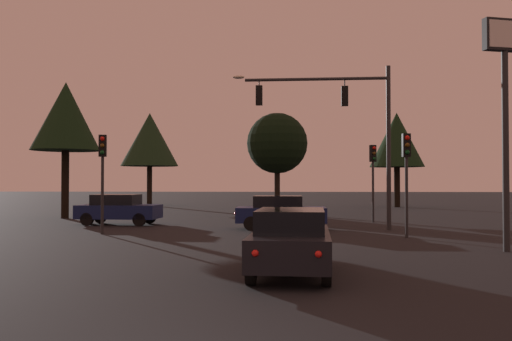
{
  "coord_description": "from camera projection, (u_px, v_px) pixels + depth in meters",
  "views": [
    {
      "loc": [
        1.14,
        -5.83,
        2.15
      ],
      "look_at": [
        -0.24,
        21.59,
        2.75
      ],
      "focal_mm": 36.79,
      "sensor_mm": 36.0,
      "label": 1
    }
  ],
  "objects": [
    {
      "name": "ground_plane",
      "position": [
        263.0,
        219.0,
        30.3
      ],
      "size": [
        168.0,
        168.0,
        0.0
      ],
      "primitive_type": "plane",
      "color": "black",
      "rests_on": "ground"
    },
    {
      "name": "traffic_signal_mast_arm",
      "position": [
        344.0,
        116.0,
        23.79
      ],
      "size": [
        7.18,
        0.5,
        7.4
      ],
      "color": "#232326",
      "rests_on": "ground"
    },
    {
      "name": "traffic_light_corner_left",
      "position": [
        407.0,
        164.0,
        20.22
      ],
      "size": [
        0.31,
        0.36,
        4.02
      ],
      "color": "#232326",
      "rests_on": "ground"
    },
    {
      "name": "traffic_light_corner_right",
      "position": [
        373.0,
        167.0,
        27.92
      ],
      "size": [
        0.37,
        0.39,
        4.12
      ],
      "color": "#232326",
      "rests_on": "ground"
    },
    {
      "name": "traffic_light_median",
      "position": [
        103.0,
        164.0,
        21.58
      ],
      "size": [
        0.34,
        0.37,
        4.09
      ],
      "color": "#232326",
      "rests_on": "ground"
    },
    {
      "name": "car_nearside_lane",
      "position": [
        291.0,
        240.0,
        12.13
      ],
      "size": [
        1.99,
        4.23,
        1.52
      ],
      "color": "black",
      "rests_on": "ground"
    },
    {
      "name": "car_crossing_left",
      "position": [
        118.0,
        209.0,
        26.34
      ],
      "size": [
        4.16,
        2.04,
        1.52
      ],
      "color": "#0F1947",
      "rests_on": "ground"
    },
    {
      "name": "car_crossing_right",
      "position": [
        280.0,
        212.0,
        23.81
      ],
      "size": [
        4.12,
        1.83,
        1.52
      ],
      "color": "#0F1947",
      "rests_on": "ground"
    },
    {
      "name": "store_sign_illuminated",
      "position": [
        505.0,
        82.0,
        16.26
      ],
      "size": [
        1.42,
        0.6,
        7.22
      ],
      "color": "#232326",
      "rests_on": "ground"
    },
    {
      "name": "tree_behind_sign",
      "position": [
        150.0,
        140.0,
        47.47
      ],
      "size": [
        5.17,
        5.17,
        8.41
      ],
      "color": "black",
      "rests_on": "ground"
    },
    {
      "name": "tree_left_far",
      "position": [
        277.0,
        144.0,
        35.99
      ],
      "size": [
        4.17,
        4.17,
        6.9
      ],
      "color": "black",
      "rests_on": "ground"
    },
    {
      "name": "tree_center_horizon",
      "position": [
        397.0,
        140.0,
        44.84
      ],
      "size": [
        4.61,
        4.61,
        8.1
      ],
      "color": "black",
      "rests_on": "ground"
    },
    {
      "name": "tree_right_cluster",
      "position": [
        66.0,
        117.0,
        31.04
      ],
      "size": [
        3.99,
        3.99,
        8.08
      ],
      "color": "black",
      "rests_on": "ground"
    }
  ]
}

